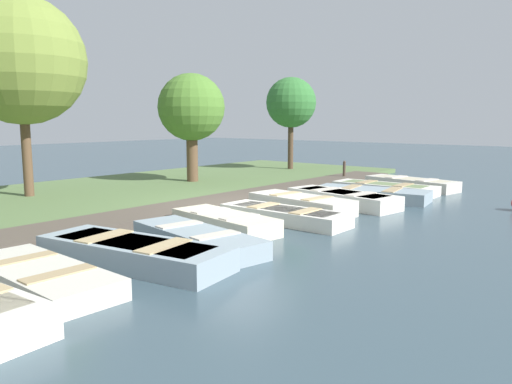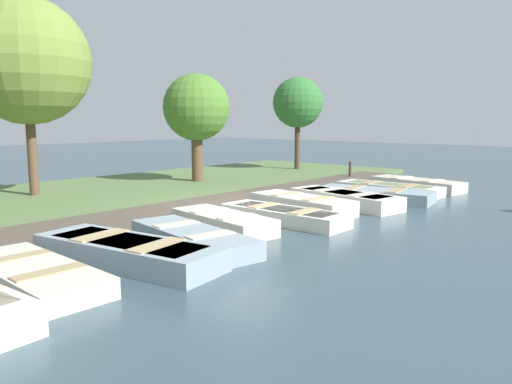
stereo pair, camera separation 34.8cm
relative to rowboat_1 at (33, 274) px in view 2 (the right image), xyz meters
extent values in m
plane|color=#384C56|center=(-1.67, 6.43, -0.16)|extent=(80.00, 80.00, 0.00)
cube|color=#567042|center=(-6.67, 6.43, -0.07)|extent=(8.00, 24.00, 0.17)
cube|color=#51473D|center=(-2.82, 6.43, -0.07)|extent=(1.54, 19.65, 0.19)
cube|color=beige|center=(0.00, 0.00, -0.01)|extent=(2.97, 1.17, 0.31)
cube|color=#6B7F51|center=(0.00, 0.00, 0.13)|extent=(2.43, 0.92, 0.02)
cube|color=tan|center=(0.56, -0.01, 0.16)|extent=(0.32, 1.02, 0.03)
cube|color=tan|center=(-0.56, 0.01, 0.16)|extent=(0.32, 1.02, 0.03)
cube|color=#8C9EA8|center=(0.11, 1.58, 0.04)|extent=(3.64, 1.69, 0.40)
cube|color=beige|center=(0.11, 1.58, 0.22)|extent=(2.97, 1.34, 0.03)
cube|color=tan|center=(0.77, 1.68, 0.25)|extent=(0.51, 1.10, 0.03)
cube|color=tan|center=(-0.54, 1.47, 0.25)|extent=(0.51, 1.10, 0.03)
cube|color=#8C9EA8|center=(0.14, 3.02, 0.01)|extent=(3.31, 1.53, 0.35)
cube|color=#4C709E|center=(0.14, 3.02, 0.17)|extent=(2.71, 1.22, 0.03)
cube|color=beige|center=(0.73, 2.92, 0.20)|extent=(0.47, 0.96, 0.03)
cube|color=beige|center=(-0.46, 3.13, 0.20)|extent=(0.47, 0.96, 0.03)
cube|color=beige|center=(-0.46, 4.44, 0.03)|extent=(2.79, 1.39, 0.38)
cube|color=#4C709E|center=(-0.46, 4.44, 0.20)|extent=(2.28, 1.10, 0.03)
cube|color=beige|center=(0.04, 4.37, 0.23)|extent=(0.40, 0.95, 0.03)
cube|color=beige|center=(-0.96, 4.52, 0.23)|extent=(0.40, 0.95, 0.03)
cube|color=silver|center=(0.01, 6.00, 0.01)|extent=(3.22, 1.00, 0.33)
cube|color=beige|center=(0.01, 6.00, 0.16)|extent=(2.64, 0.78, 0.03)
cube|color=tan|center=(0.62, 6.00, 0.19)|extent=(0.32, 0.92, 0.03)
cube|color=tan|center=(-0.60, 6.00, 0.19)|extent=(0.32, 0.92, 0.03)
cube|color=beige|center=(-0.45, 7.40, 0.05)|extent=(3.04, 1.42, 0.42)
cube|color=beige|center=(-0.45, 7.40, 0.24)|extent=(2.49, 1.12, 0.03)
cube|color=tan|center=(0.10, 7.33, 0.27)|extent=(0.41, 1.01, 0.03)
cube|color=tan|center=(-1.01, 7.47, 0.27)|extent=(0.41, 1.01, 0.03)
cube|color=silver|center=(-0.07, 8.94, 0.04)|extent=(3.44, 1.63, 0.40)
cube|color=teal|center=(-0.07, 8.94, 0.22)|extent=(2.81, 1.30, 0.03)
cube|color=beige|center=(0.54, 8.84, 0.25)|extent=(0.49, 1.06, 0.03)
cube|color=beige|center=(-0.69, 9.05, 0.25)|extent=(0.49, 1.06, 0.03)
cube|color=#8C9EA8|center=(0.08, 10.41, 0.01)|extent=(3.53, 1.75, 0.35)
cube|color=#6B7F51|center=(0.08, 10.41, 0.17)|extent=(2.89, 1.39, 0.03)
cube|color=tan|center=(0.72, 10.51, 0.20)|extent=(0.51, 1.17, 0.03)
cube|color=tan|center=(-0.55, 10.31, 0.20)|extent=(0.51, 1.17, 0.03)
cube|color=silver|center=(-0.22, 11.98, 0.00)|extent=(3.40, 1.09, 0.32)
cube|color=#6B7F51|center=(-0.22, 11.98, 0.15)|extent=(2.78, 0.85, 0.03)
cube|color=tan|center=(0.42, 11.98, 0.17)|extent=(0.34, 1.00, 0.03)
cube|color=tan|center=(-0.87, 11.98, 0.17)|extent=(0.34, 1.00, 0.03)
cube|color=beige|center=(0.05, 13.56, 0.02)|extent=(3.37, 1.60, 0.37)
cube|color=beige|center=(0.05, 13.56, 0.19)|extent=(2.75, 1.27, 0.03)
cube|color=beige|center=(0.66, 13.45, 0.22)|extent=(0.49, 0.99, 0.03)
cube|color=beige|center=(-0.55, 13.67, 0.22)|extent=(0.49, 0.99, 0.03)
cylinder|color=#47382D|center=(-2.94, 14.13, 0.21)|extent=(0.11, 0.11, 0.74)
sphere|color=#47382D|center=(-2.94, 14.13, 0.60)|extent=(0.10, 0.10, 0.10)
cylinder|color=brown|center=(-7.64, 3.66, 1.38)|extent=(0.28, 0.28, 3.09)
sphere|color=olive|center=(-7.64, 3.66, 3.94)|extent=(3.67, 3.67, 3.67)
cylinder|color=brown|center=(-6.52, 9.24, 0.94)|extent=(0.41, 0.41, 2.20)
sphere|color=#4C7A2D|center=(-6.52, 9.24, 2.71)|extent=(2.43, 2.43, 2.43)
cylinder|color=#4C3828|center=(-6.44, 15.36, 1.12)|extent=(0.25, 0.25, 2.57)
sphere|color=#337033|center=(-6.44, 15.36, 3.03)|extent=(2.28, 2.28, 2.28)
camera|label=1|loc=(6.86, -3.42, 2.25)|focal=35.00mm
camera|label=2|loc=(7.13, -3.20, 2.25)|focal=35.00mm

